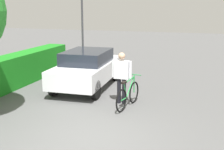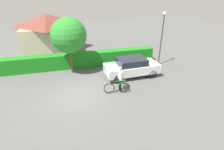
# 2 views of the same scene
# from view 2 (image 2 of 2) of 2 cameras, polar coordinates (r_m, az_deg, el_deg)

# --- Properties ---
(ground_plane) EXTENTS (60.00, 60.00, 0.00)m
(ground_plane) POSITION_cam_2_polar(r_m,az_deg,el_deg) (11.88, -11.01, -6.31)
(ground_plane) COLOR #545454
(hedge_row) EXTENTS (14.77, 0.90, 1.26)m
(hedge_row) POSITION_cam_2_polar(r_m,az_deg,el_deg) (15.81, -12.62, 4.53)
(hedge_row) COLOR #1A7B1B
(hedge_row) RESTS_ON ground
(house_distant) EXTENTS (5.32, 5.18, 3.90)m
(house_distant) POSITION_cam_2_polar(r_m,az_deg,el_deg) (20.99, -19.75, 12.86)
(house_distant) COLOR beige
(house_distant) RESTS_ON ground
(parked_car_near) EXTENTS (4.23, 1.96, 1.49)m
(parked_car_near) POSITION_cam_2_polar(r_m,az_deg,el_deg) (13.87, 6.34, 2.65)
(parked_car_near) COLOR silver
(parked_car_near) RESTS_ON ground
(bicycle) EXTENTS (1.71, 0.50, 0.99)m
(bicycle) POSITION_cam_2_polar(r_m,az_deg,el_deg) (11.70, 1.53, -4.04)
(bicycle) COLOR black
(bicycle) RESTS_ON ground
(person_rider) EXTENTS (0.23, 0.69, 1.72)m
(person_rider) POSITION_cam_2_polar(r_m,az_deg,el_deg) (11.74, 2.62, -0.52)
(person_rider) COLOR black
(person_rider) RESTS_ON ground
(street_lamp) EXTENTS (0.28, 0.28, 4.60)m
(street_lamp) POSITION_cam_2_polar(r_m,az_deg,el_deg) (15.93, 15.83, 13.07)
(street_lamp) COLOR #38383D
(street_lamp) RESTS_ON ground
(tree_kerbside) EXTENTS (2.70, 2.70, 4.42)m
(tree_kerbside) POSITION_cam_2_polar(r_m,az_deg,el_deg) (14.10, -13.73, 12.21)
(tree_kerbside) COLOR brown
(tree_kerbside) RESTS_ON ground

